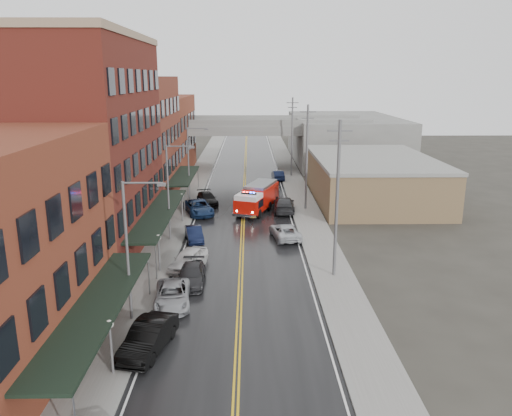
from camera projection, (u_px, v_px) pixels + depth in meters
name	position (u px, v px, depth m)	size (l,w,h in m)	color
ground	(236.00, 398.00, 23.97)	(220.00, 220.00, 0.00)	#2D2B26
road	(243.00, 222.00, 52.98)	(11.00, 160.00, 0.02)	black
sidewalk_left	(174.00, 222.00, 52.86)	(3.00, 160.00, 0.15)	slate
sidewalk_right	(311.00, 221.00, 53.06)	(3.00, 160.00, 0.15)	slate
curb_left	(190.00, 222.00, 52.88)	(0.30, 160.00, 0.15)	gray
curb_right	(296.00, 221.00, 53.03)	(0.30, 160.00, 0.15)	gray
brick_building_b	(90.00, 147.00, 43.74)	(9.00, 20.00, 18.00)	#541916
brick_building_c	(135.00, 140.00, 61.04)	(9.00, 15.00, 15.00)	maroon
brick_building_far	(160.00, 136.00, 78.34)	(9.00, 20.00, 12.00)	maroon
tan_building	(372.00, 180.00, 62.22)	(14.00, 22.00, 5.00)	brown
right_far_block	(344.00, 139.00, 90.87)	(18.00, 30.00, 8.00)	slate
awning_0	(99.00, 305.00, 26.98)	(2.60, 16.00, 3.09)	black
awning_1	(160.00, 213.00, 45.35)	(2.60, 18.00, 3.09)	black
awning_2	(184.00, 176.00, 62.27)	(2.60, 13.00, 3.09)	black
globe_lamp_0	(110.00, 335.00, 25.23)	(0.44, 0.44, 3.12)	#59595B
globe_lamp_1	(159.00, 245.00, 38.77)	(0.44, 0.44, 3.12)	#59595B
globe_lamp_2	(182.00, 201.00, 52.30)	(0.44, 0.44, 3.12)	#59595B
street_lamp_0	(131.00, 243.00, 30.30)	(2.64, 0.22, 9.00)	#59595B
street_lamp_1	(171.00, 187.00, 45.77)	(2.64, 0.22, 9.00)	#59595B
street_lamp_2	(190.00, 159.00, 61.24)	(2.64, 0.22, 9.00)	#59595B
utility_pole_0	(337.00, 197.00, 36.96)	(1.80, 0.24, 12.00)	#59595B
utility_pole_1	(307.00, 156.00, 56.30)	(1.80, 0.24, 12.00)	#59595B
utility_pole_2	(292.00, 136.00, 75.64)	(1.80, 0.24, 12.00)	#59595B
overpass	(245.00, 133.00, 82.39)	(40.00, 10.00, 7.50)	slate
fire_truck	(257.00, 197.00, 56.87)	(5.44, 8.75, 3.05)	#BA1108
parked_car_left_1	(148.00, 337.00, 27.89)	(1.77, 5.09, 1.68)	black
parked_car_left_2	(172.00, 295.00, 33.60)	(2.33, 5.05, 1.40)	#93959A
parked_car_left_3	(192.00, 275.00, 37.05)	(1.94, 4.77, 1.39)	#232325
parked_car_left_4	(188.00, 259.00, 39.96)	(1.88, 4.67, 1.59)	silver
parked_car_left_5	(194.00, 234.00, 46.74)	(1.43, 4.09, 1.35)	black
parked_car_left_6	(199.00, 207.00, 55.80)	(2.61, 5.67, 1.58)	#14284E
parked_car_left_7	(207.00, 199.00, 60.10)	(2.01, 4.96, 1.44)	black
parked_car_right_0	(285.00, 231.00, 47.43)	(2.32, 5.04, 1.40)	#B5B8BE
parked_car_right_1	(284.00, 204.00, 56.89)	(2.35, 5.79, 1.68)	#2A2A2D
parked_car_right_2	(271.00, 184.00, 68.06)	(1.90, 4.72, 1.61)	silver
parked_car_right_3	(278.00, 175.00, 74.32)	(1.53, 4.38, 1.44)	black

